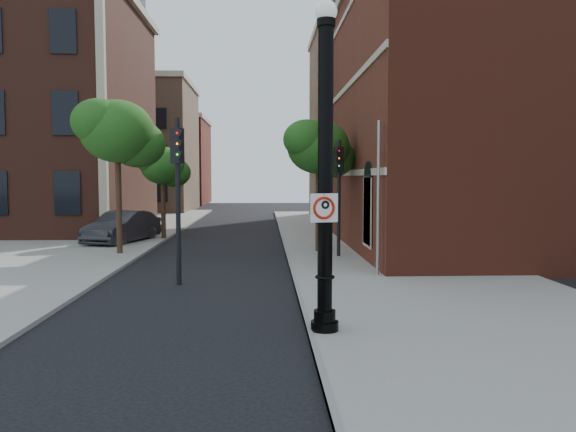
{
  "coord_description": "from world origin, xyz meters",
  "views": [
    {
      "loc": [
        1.11,
        -11.7,
        3.32
      ],
      "look_at": [
        1.69,
        2.0,
        2.36
      ],
      "focal_mm": 35.0,
      "sensor_mm": 36.0,
      "label": 1
    }
  ],
  "objects_px": {
    "lamppost": "(325,184)",
    "no_parking_sign": "(324,208)",
    "traffic_signal_left": "(178,173)",
    "parked_car": "(123,227)",
    "traffic_signal_right": "(339,179)"
  },
  "relations": [
    {
      "from": "lamppost",
      "to": "parked_car",
      "type": "distance_m",
      "value": 18.73
    },
    {
      "from": "parked_car",
      "to": "traffic_signal_left",
      "type": "distance_m",
      "value": 12.05
    },
    {
      "from": "lamppost",
      "to": "parked_car",
      "type": "height_order",
      "value": "lamppost"
    },
    {
      "from": "lamppost",
      "to": "no_parking_sign",
      "type": "height_order",
      "value": "lamppost"
    },
    {
      "from": "no_parking_sign",
      "to": "traffic_signal_left",
      "type": "bearing_deg",
      "value": 109.66
    },
    {
      "from": "no_parking_sign",
      "to": "traffic_signal_left",
      "type": "height_order",
      "value": "traffic_signal_left"
    },
    {
      "from": "no_parking_sign",
      "to": "parked_car",
      "type": "relative_size",
      "value": 0.12
    },
    {
      "from": "no_parking_sign",
      "to": "traffic_signal_right",
      "type": "relative_size",
      "value": 0.12
    },
    {
      "from": "traffic_signal_left",
      "to": "traffic_signal_right",
      "type": "height_order",
      "value": "traffic_signal_left"
    },
    {
      "from": "no_parking_sign",
      "to": "parked_car",
      "type": "bearing_deg",
      "value": 102.81
    },
    {
      "from": "traffic_signal_left",
      "to": "lamppost",
      "type": "bearing_deg",
      "value": -32.31
    },
    {
      "from": "parked_car",
      "to": "traffic_signal_left",
      "type": "height_order",
      "value": "traffic_signal_left"
    },
    {
      "from": "no_parking_sign",
      "to": "traffic_signal_right",
      "type": "xyz_separation_m",
      "value": [
        1.78,
        11.16,
        0.54
      ]
    },
    {
      "from": "parked_car",
      "to": "traffic_signal_left",
      "type": "relative_size",
      "value": 0.97
    },
    {
      "from": "lamppost",
      "to": "no_parking_sign",
      "type": "bearing_deg",
      "value": -102.9
    }
  ]
}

